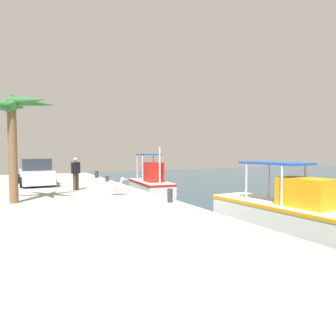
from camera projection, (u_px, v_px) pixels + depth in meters
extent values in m
cube|color=#9E9E99|center=(45.00, 223.00, 10.06)|extent=(36.00, 10.00, 0.80)
cube|color=silver|center=(150.00, 188.00, 19.56)|extent=(4.89, 2.08, 0.88)
cube|color=red|center=(150.00, 182.00, 19.54)|extent=(4.93, 2.12, 0.12)
cube|color=red|center=(153.00, 172.00, 18.95)|extent=(1.42, 1.12, 1.22)
cylinder|color=silver|center=(137.00, 167.00, 20.27)|extent=(0.08, 0.08, 1.68)
cylinder|color=silver|center=(154.00, 167.00, 20.70)|extent=(0.08, 0.08, 1.68)
cylinder|color=silver|center=(143.00, 168.00, 19.07)|extent=(0.08, 0.08, 1.68)
cylinder|color=silver|center=(160.00, 168.00, 19.50)|extent=(0.08, 0.08, 1.68)
cube|color=#1E4CB2|center=(148.00, 154.00, 19.84)|extent=(2.03, 1.39, 0.08)
cylinder|color=silver|center=(160.00, 165.00, 17.82)|extent=(0.10, 0.10, 2.18)
cube|color=silver|center=(286.00, 216.00, 10.81)|extent=(6.27, 2.09, 0.92)
cube|color=orange|center=(287.00, 206.00, 10.79)|extent=(6.31, 2.13, 0.12)
cube|color=orange|center=(306.00, 193.00, 10.09)|extent=(1.78, 1.15, 0.98)
cylinder|color=silver|center=(246.00, 182.00, 11.64)|extent=(0.08, 0.08, 1.40)
cylinder|color=silver|center=(269.00, 180.00, 12.26)|extent=(0.08, 0.08, 1.40)
cylinder|color=silver|center=(282.00, 186.00, 10.20)|extent=(0.08, 0.08, 1.40)
cylinder|color=silver|center=(305.00, 184.00, 10.81)|extent=(0.08, 0.08, 1.40)
cube|color=#1E4CB2|center=(275.00, 163.00, 11.19)|extent=(2.57, 1.43, 0.08)
cylinder|color=tan|center=(116.00, 193.00, 13.62)|extent=(0.04, 0.04, 0.22)
cylinder|color=tan|center=(116.00, 193.00, 13.74)|extent=(0.04, 0.04, 0.22)
ellipsoid|color=white|center=(117.00, 187.00, 13.68)|extent=(0.49, 0.70, 0.40)
ellipsoid|color=silver|center=(115.00, 186.00, 13.66)|extent=(0.51, 0.63, 0.28)
cylinder|color=white|center=(121.00, 182.00, 13.70)|extent=(0.14, 0.21, 0.27)
sphere|color=white|center=(123.00, 179.00, 13.70)|extent=(0.20, 0.20, 0.16)
cone|color=#F2B272|center=(127.00, 179.00, 13.74)|extent=(0.15, 0.31, 0.07)
cylinder|color=#4C3823|center=(75.00, 182.00, 15.29)|extent=(0.16, 0.16, 0.87)
cylinder|color=#4C3823|center=(77.00, 182.00, 15.48)|extent=(0.16, 0.16, 0.87)
cube|color=black|center=(76.00, 168.00, 15.34)|extent=(0.48, 0.49, 0.57)
cylinder|color=black|center=(72.00, 168.00, 15.09)|extent=(0.10, 0.10, 0.55)
cylinder|color=black|center=(79.00, 168.00, 15.60)|extent=(0.10, 0.10, 0.55)
sphere|color=tan|center=(76.00, 160.00, 15.32)|extent=(0.22, 0.22, 0.22)
cylinder|color=black|center=(22.00, 182.00, 16.44)|extent=(0.61, 0.20, 0.60)
cylinder|color=black|center=(54.00, 181.00, 17.25)|extent=(0.61, 0.20, 0.60)
cylinder|color=black|center=(20.00, 179.00, 18.67)|extent=(0.61, 0.20, 0.60)
cylinder|color=black|center=(49.00, 177.00, 19.48)|extent=(0.61, 0.20, 0.60)
cube|color=silver|center=(36.00, 176.00, 17.95)|extent=(4.16, 1.84, 0.76)
cube|color=#262D38|center=(36.00, 164.00, 18.04)|extent=(2.25, 1.63, 0.68)
cylinder|color=#333338|center=(96.00, 174.00, 22.71)|extent=(0.27, 0.27, 0.51)
cylinder|color=#333338|center=(107.00, 179.00, 20.03)|extent=(0.22, 0.22, 0.36)
cylinder|color=#333338|center=(170.00, 195.00, 11.75)|extent=(0.21, 0.21, 0.54)
cylinder|color=brown|center=(13.00, 154.00, 11.53)|extent=(0.32, 0.32, 3.78)
cone|color=#2D6B33|center=(13.00, 104.00, 10.88)|extent=(1.35, 0.57, 0.44)
cone|color=#2D6B33|center=(28.00, 101.00, 11.12)|extent=(1.53, 1.44, 0.44)
cone|color=#2D6B33|center=(34.00, 103.00, 12.06)|extent=(1.04, 1.77, 0.44)
cone|color=#2D6B33|center=(18.00, 106.00, 12.02)|extent=(1.28, 0.86, 0.44)
cone|color=#2D6B33|center=(1.00, 107.00, 11.96)|extent=(1.79, 1.18, 0.44)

